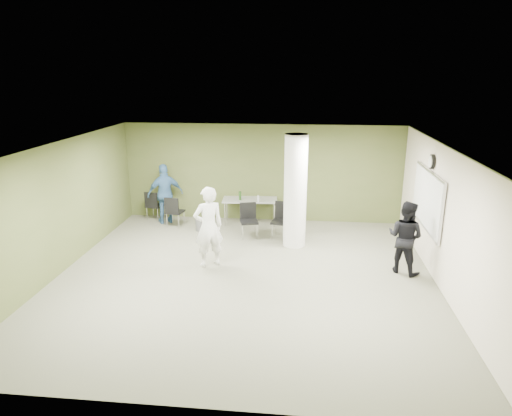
# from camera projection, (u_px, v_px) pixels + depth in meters

# --- Properties ---
(floor) EXTENTS (8.00, 8.00, 0.00)m
(floor) POSITION_uv_depth(u_px,v_px,m) (245.00, 277.00, 9.75)
(floor) COLOR #535442
(floor) RESTS_ON ground
(ceiling) EXTENTS (8.00, 8.00, 0.00)m
(ceiling) POSITION_uv_depth(u_px,v_px,m) (244.00, 147.00, 8.94)
(ceiling) COLOR white
(ceiling) RESTS_ON wall_back
(wall_back) EXTENTS (8.00, 2.80, 0.02)m
(wall_back) POSITION_uv_depth(u_px,v_px,m) (262.00, 173.00, 13.15)
(wall_back) COLOR #475427
(wall_back) RESTS_ON floor
(wall_left) EXTENTS (0.02, 8.00, 2.80)m
(wall_left) POSITION_uv_depth(u_px,v_px,m) (59.00, 209.00, 9.75)
(wall_left) COLOR #475427
(wall_left) RESTS_ON floor
(wall_right_cream) EXTENTS (0.02, 8.00, 2.80)m
(wall_right_cream) POSITION_uv_depth(u_px,v_px,m) (446.00, 221.00, 8.94)
(wall_right_cream) COLOR beige
(wall_right_cream) RESTS_ON floor
(column) EXTENTS (0.56, 0.56, 2.80)m
(column) POSITION_uv_depth(u_px,v_px,m) (295.00, 191.00, 11.15)
(column) COLOR silver
(column) RESTS_ON floor
(whiteboard) EXTENTS (0.05, 2.30, 1.30)m
(whiteboard) POSITION_uv_depth(u_px,v_px,m) (427.00, 200.00, 10.06)
(whiteboard) COLOR silver
(whiteboard) RESTS_ON wall_right_cream
(wall_clock) EXTENTS (0.06, 0.32, 0.32)m
(wall_clock) POSITION_uv_depth(u_px,v_px,m) (431.00, 162.00, 9.82)
(wall_clock) COLOR black
(wall_clock) RESTS_ON wall_right_cream
(folding_table) EXTENTS (1.59, 0.78, 0.98)m
(folding_table) POSITION_uv_depth(u_px,v_px,m) (250.00, 201.00, 12.96)
(folding_table) COLOR gray
(folding_table) RESTS_ON floor
(wastebasket) EXTENTS (0.27, 0.27, 0.32)m
(wastebasket) POSITION_uv_depth(u_px,v_px,m) (201.00, 225.00, 12.55)
(wastebasket) COLOR #4C4C4C
(wastebasket) RESTS_ON floor
(chair_back_left) EXTENTS (0.52, 0.52, 0.87)m
(chair_back_left) POSITION_uv_depth(u_px,v_px,m) (153.00, 204.00, 13.32)
(chair_back_left) COLOR black
(chair_back_left) RESTS_ON floor
(chair_back_right) EXTENTS (0.51, 0.51, 0.88)m
(chair_back_right) POSITION_uv_depth(u_px,v_px,m) (174.00, 210.00, 12.71)
(chair_back_right) COLOR black
(chair_back_right) RESTS_ON floor
(chair_table_left) EXTENTS (0.55, 0.55, 0.90)m
(chair_table_left) POSITION_uv_depth(u_px,v_px,m) (249.00, 217.00, 11.99)
(chair_table_left) COLOR black
(chair_table_left) RESTS_ON floor
(chair_table_right) EXTENTS (0.56, 0.56, 0.95)m
(chair_table_right) POSITION_uv_depth(u_px,v_px,m) (282.00, 217.00, 11.91)
(chair_table_right) COLOR black
(chair_table_right) RESTS_ON floor
(woman_white) EXTENTS (0.80, 0.71, 1.83)m
(woman_white) POSITION_uv_depth(u_px,v_px,m) (208.00, 227.00, 10.07)
(woman_white) COLOR silver
(woman_white) RESTS_ON floor
(man_black) EXTENTS (0.99, 0.95, 1.61)m
(man_black) POSITION_uv_depth(u_px,v_px,m) (405.00, 237.00, 9.78)
(man_black) COLOR black
(man_black) RESTS_ON floor
(man_blue) EXTENTS (1.09, 0.85, 1.72)m
(man_blue) POSITION_uv_depth(u_px,v_px,m) (165.00, 194.00, 13.01)
(man_blue) COLOR #39618D
(man_blue) RESTS_ON floor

